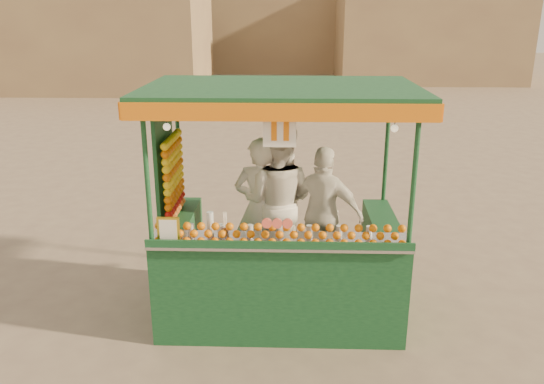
{
  "coord_description": "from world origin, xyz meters",
  "views": [
    {
      "loc": [
        -0.01,
        -5.69,
        3.42
      ],
      "look_at": [
        -0.2,
        0.16,
        1.49
      ],
      "focal_mm": 36.0,
      "sensor_mm": 36.0,
      "label": 1
    }
  ],
  "objects_px": {
    "vendor_left": "(261,209)",
    "vendor_middle": "(277,202)",
    "juice_cart": "(274,247)",
    "vendor_right": "(324,214)"
  },
  "relations": [
    {
      "from": "juice_cart",
      "to": "vendor_left",
      "type": "xyz_separation_m",
      "value": [
        -0.17,
        0.41,
        0.31
      ]
    },
    {
      "from": "vendor_left",
      "to": "vendor_right",
      "type": "bearing_deg",
      "value": -177.18
    },
    {
      "from": "vendor_left",
      "to": "vendor_middle",
      "type": "relative_size",
      "value": 0.93
    },
    {
      "from": "juice_cart",
      "to": "vendor_middle",
      "type": "xyz_separation_m",
      "value": [
        0.03,
        0.48,
        0.38
      ]
    },
    {
      "from": "juice_cart",
      "to": "vendor_left",
      "type": "distance_m",
      "value": 0.54
    },
    {
      "from": "vendor_left",
      "to": "vendor_middle",
      "type": "bearing_deg",
      "value": -156.17
    },
    {
      "from": "juice_cart",
      "to": "vendor_middle",
      "type": "bearing_deg",
      "value": 86.4
    },
    {
      "from": "juice_cart",
      "to": "vendor_middle",
      "type": "relative_size",
      "value": 1.57
    },
    {
      "from": "vendor_middle",
      "to": "vendor_right",
      "type": "distance_m",
      "value": 0.58
    },
    {
      "from": "vendor_left",
      "to": "juice_cart",
      "type": "bearing_deg",
      "value": 116.6
    }
  ]
}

